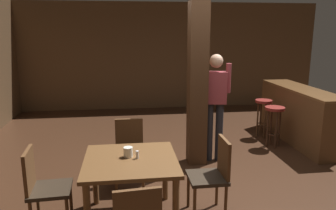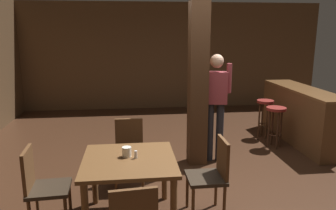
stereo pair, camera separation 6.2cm
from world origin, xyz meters
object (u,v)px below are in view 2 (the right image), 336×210
(dining_table, at_px, (129,169))
(chair_west, at_px, (41,184))
(chair_north, at_px, (129,149))
(bar_counter, at_px, (297,115))
(standing_person, at_px, (216,100))
(salt_shaker, at_px, (136,155))
(napkin_cup, at_px, (127,152))
(bar_stool_mid, at_px, (265,110))
(chair_east, at_px, (212,173))
(bar_stool_near, at_px, (276,118))

(dining_table, relative_size, chair_west, 1.11)
(chair_north, xyz_separation_m, bar_counter, (3.15, 1.41, 0.01))
(chair_north, relative_size, standing_person, 0.52)
(salt_shaker, bearing_deg, dining_table, -175.53)
(dining_table, relative_size, napkin_cup, 9.05)
(standing_person, bearing_deg, chair_north, -152.98)
(chair_north, bearing_deg, salt_shaker, -85.26)
(napkin_cup, height_order, salt_shaker, napkin_cup)
(chair_north, xyz_separation_m, bar_stool_mid, (2.65, 1.74, 0.04))
(chair_west, distance_m, napkin_cup, 0.94)
(bar_stool_mid, bearing_deg, standing_person, -140.95)
(dining_table, xyz_separation_m, bar_counter, (3.14, 2.31, -0.10))
(napkin_cup, bearing_deg, salt_shaker, -31.51)
(salt_shaker, xyz_separation_m, standing_person, (1.30, 1.59, 0.23))
(dining_table, distance_m, chair_north, 0.91)
(napkin_cup, xyz_separation_m, bar_stool_mid, (2.67, 2.57, -0.23))
(chair_east, bearing_deg, bar_stool_mid, 56.66)
(chair_east, height_order, bar_counter, bar_counter)
(napkin_cup, xyz_separation_m, salt_shaker, (0.10, -0.06, -0.01))
(chair_north, xyz_separation_m, bar_stool_near, (2.60, 1.16, 0.05))
(napkin_cup, height_order, standing_person, standing_person)
(chair_north, relative_size, bar_stool_near, 1.20)
(standing_person, relative_size, bar_stool_near, 2.32)
(chair_north, height_order, standing_person, standing_person)
(bar_stool_near, bearing_deg, dining_table, -141.68)
(chair_east, xyz_separation_m, bar_stool_near, (1.67, 2.03, 0.05))
(bar_stool_mid, bearing_deg, bar_counter, -33.38)
(napkin_cup, bearing_deg, chair_east, -2.43)
(chair_west, height_order, bar_stool_near, chair_west)
(chair_north, height_order, salt_shaker, chair_north)
(bar_counter, height_order, bar_stool_near, bar_counter)
(standing_person, relative_size, bar_counter, 0.76)
(dining_table, relative_size, bar_counter, 0.44)
(standing_person, relative_size, bar_stool_mid, 2.30)
(dining_table, xyz_separation_m, bar_stool_mid, (2.65, 2.64, -0.07))
(chair_west, bearing_deg, dining_table, 2.55)
(bar_stool_near, bearing_deg, bar_stool_mid, 85.71)
(dining_table, distance_m, standing_person, 2.14)
(napkin_cup, xyz_separation_m, bar_stool_near, (2.63, 1.99, -0.23))
(dining_table, xyz_separation_m, bar_stool_near, (2.60, 2.06, -0.06))
(dining_table, distance_m, bar_stool_near, 3.32)
(bar_counter, bearing_deg, dining_table, -143.72)
(napkin_cup, distance_m, bar_counter, 3.89)
(chair_west, xyz_separation_m, napkin_cup, (0.89, 0.11, 0.28))
(dining_table, distance_m, bar_counter, 3.90)
(chair_east, distance_m, standing_person, 1.71)
(standing_person, bearing_deg, bar_stool_near, 20.32)
(standing_person, xyz_separation_m, bar_stool_near, (1.23, 0.46, -0.45))
(chair_west, distance_m, standing_person, 2.86)
(chair_east, height_order, bar_stool_mid, chair_east)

